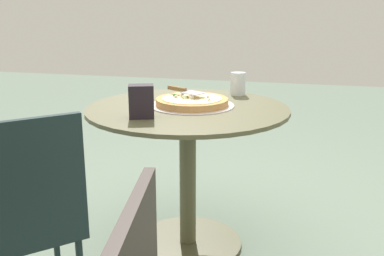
% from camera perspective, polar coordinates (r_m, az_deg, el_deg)
% --- Properties ---
extents(ground_plane, '(10.00, 10.00, 0.00)m').
position_cam_1_polar(ground_plane, '(2.34, -0.52, -14.44)').
color(ground_plane, slate).
extents(patio_table, '(0.94, 0.94, 0.71)m').
position_cam_1_polar(patio_table, '(2.14, -0.55, -2.74)').
color(patio_table, brown).
rests_on(patio_table, ground).
extents(pizza_on_tray, '(0.40, 0.40, 0.06)m').
position_cam_1_polar(pizza_on_tray, '(2.10, -0.01, 3.32)').
color(pizza_on_tray, silver).
rests_on(pizza_on_tray, patio_table).
extents(pizza_server, '(0.14, 0.21, 0.02)m').
position_cam_1_polar(pizza_server, '(2.15, -0.95, 4.75)').
color(pizza_server, silver).
rests_on(pizza_server, pizza_on_tray).
extents(drinking_cup, '(0.08, 0.08, 0.12)m').
position_cam_1_polar(drinking_cup, '(2.37, 5.84, 5.60)').
color(drinking_cup, silver).
rests_on(drinking_cup, patio_table).
extents(napkin_dispenser, '(0.10, 0.12, 0.14)m').
position_cam_1_polar(napkin_dispenser, '(1.88, -6.43, 3.36)').
color(napkin_dispenser, black).
rests_on(napkin_dispenser, patio_table).
extents(patio_chair_near, '(0.53, 0.53, 0.84)m').
position_cam_1_polar(patio_chair_near, '(1.59, -20.80, -10.45)').
color(patio_chair_near, '#1A2C2D').
rests_on(patio_chair_near, ground).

